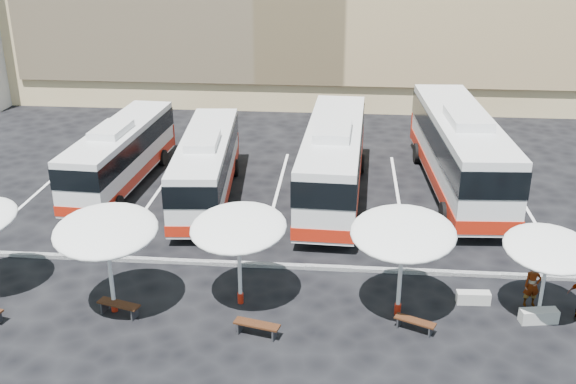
# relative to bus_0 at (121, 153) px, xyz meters

# --- Properties ---
(ground) EXTENTS (120.00, 120.00, 0.00)m
(ground) POSITION_rel_bus_0_xyz_m (8.02, -8.60, -1.73)
(ground) COLOR black
(ground) RESTS_ON ground
(curb_divider) EXTENTS (34.00, 0.25, 0.15)m
(curb_divider) POSITION_rel_bus_0_xyz_m (8.02, -8.10, -1.66)
(curb_divider) COLOR black
(curb_divider) RESTS_ON ground
(bay_lines) EXTENTS (24.15, 12.00, 0.01)m
(bay_lines) POSITION_rel_bus_0_xyz_m (8.02, -0.60, -1.73)
(bay_lines) COLOR white
(bay_lines) RESTS_ON ground
(bus_0) EXTENTS (2.93, 10.79, 3.39)m
(bus_0) POSITION_rel_bus_0_xyz_m (0.00, 0.00, 0.00)
(bus_0) COLOR silver
(bus_0) RESTS_ON ground
(bus_1) EXTENTS (3.17, 10.94, 3.43)m
(bus_1) POSITION_rel_bus_0_xyz_m (4.69, -1.42, 0.02)
(bus_1) COLOR silver
(bus_1) RESTS_ON ground
(bus_2) EXTENTS (3.27, 12.54, 3.95)m
(bus_2) POSITION_rel_bus_0_xyz_m (10.78, -0.74, 0.29)
(bus_2) COLOR silver
(bus_2) RESTS_ON ground
(bus_3) EXTENTS (3.69, 13.52, 4.25)m
(bus_3) POSITION_rel_bus_0_xyz_m (16.99, 0.92, 0.44)
(bus_3) COLOR silver
(bus_3) RESTS_ON ground
(sunshade_1) EXTENTS (3.96, 4.00, 3.67)m
(sunshade_1) POSITION_rel_bus_0_xyz_m (3.43, -11.75, 1.39)
(sunshade_1) COLOR silver
(sunshade_1) RESTS_ON ground
(sunshade_2) EXTENTS (4.02, 4.05, 3.51)m
(sunshade_2) POSITION_rel_bus_0_xyz_m (7.77, -10.83, 1.25)
(sunshade_2) COLOR silver
(sunshade_2) RESTS_ON ground
(sunshade_3) EXTENTS (4.08, 4.12, 3.70)m
(sunshade_3) POSITION_rel_bus_0_xyz_m (13.34, -11.08, 1.41)
(sunshade_3) COLOR silver
(sunshade_3) RESTS_ON ground
(sunshade_4) EXTENTS (3.06, 3.10, 3.15)m
(sunshade_4) POSITION_rel_bus_0_xyz_m (18.17, -10.86, 0.94)
(sunshade_4) COLOR silver
(sunshade_4) RESTS_ON ground
(wood_bench_1) EXTENTS (1.60, 0.83, 0.47)m
(wood_bench_1) POSITION_rel_bus_0_xyz_m (3.69, -11.99, -1.37)
(wood_bench_1) COLOR black
(wood_bench_1) RESTS_ON ground
(wood_bench_2) EXTENTS (1.60, 0.78, 0.47)m
(wood_bench_2) POSITION_rel_bus_0_xyz_m (8.62, -12.80, -1.37)
(wood_bench_2) COLOR black
(wood_bench_2) RESTS_ON ground
(wood_bench_3) EXTENTS (1.41, 0.91, 0.42)m
(wood_bench_3) POSITION_rel_bus_0_xyz_m (13.84, -12.07, -1.41)
(wood_bench_3) COLOR black
(wood_bench_3) RESTS_ON ground
(conc_bench_0) EXTENTS (1.20, 0.45, 0.44)m
(conc_bench_0) POSITION_rel_bus_0_xyz_m (16.08, -10.11, -1.51)
(conc_bench_0) COLOR #969691
(conc_bench_0) RESTS_ON ground
(conc_bench_1) EXTENTS (1.33, 0.63, 0.48)m
(conc_bench_1) POSITION_rel_bus_0_xyz_m (18.10, -11.15, -1.49)
(conc_bench_1) COLOR #969691
(conc_bench_1) RESTS_ON ground
(passenger_0) EXTENTS (0.65, 0.48, 1.65)m
(passenger_0) POSITION_rel_bus_0_xyz_m (18.07, -10.08, -0.91)
(passenger_0) COLOR black
(passenger_0) RESTS_ON ground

